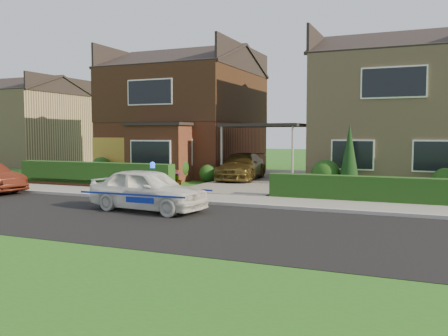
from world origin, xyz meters
The scene contains 24 objects.
ground centered at (0.00, 0.00, 0.00)m, with size 120.00×120.00×0.00m, color #1D5316.
road centered at (0.00, 0.00, 0.00)m, with size 60.00×6.00×0.02m, color black.
kerb centered at (0.00, 3.05, 0.06)m, with size 60.00×0.16×0.12m, color #9E9993.
sidewalk centered at (0.00, 4.10, 0.05)m, with size 60.00×2.00×0.10m, color slate.
driveway centered at (0.00, 11.00, 0.06)m, with size 3.80×12.00×0.12m, color #666059.
house_left centered at (-5.78, 13.90, 3.81)m, with size 7.50×9.53×7.25m.
house_right centered at (5.80, 13.99, 3.66)m, with size 7.50×8.06×7.25m.
carport_link centered at (0.00, 10.95, 2.66)m, with size 3.80×3.00×2.77m.
garage_door centered at (-8.25, 9.96, 1.05)m, with size 2.20×0.10×2.10m, color olive.
dwarf_wall centered at (-5.80, 5.30, 0.18)m, with size 7.70×0.25×0.36m, color brown.
hedge_left centered at (-5.80, 5.45, 0.00)m, with size 7.50×0.55×0.90m, color #113611.
hedge_right centered at (5.80, 5.35, 0.00)m, with size 7.50×0.55×0.80m, color #113611.
shrub_left_far centered at (-8.50, 9.50, 0.54)m, with size 1.08×1.08×1.08m, color #113611.
shrub_left_mid centered at (-4.00, 9.30, 0.66)m, with size 1.32×1.32×1.32m, color #113611.
shrub_left_near centered at (-2.40, 9.60, 0.42)m, with size 0.84×0.84×0.84m, color #113611.
shrub_right_near centered at (3.20, 9.40, 0.60)m, with size 1.20×1.20×1.20m, color #113611.
shrub_right_mid centered at (7.80, 9.50, 0.48)m, with size 0.96×0.96×0.96m, color #113611.
conifer_a centered at (4.20, 9.20, 1.30)m, with size 0.90×0.90×2.60m, color black.
neighbour_left centered at (-20.00, 16.00, 2.60)m, with size 6.50×7.00×5.20m, color tan.
police_car centered at (-0.48, 1.20, 0.63)m, with size 3.41×3.85×1.43m.
driveway_car centered at (-1.00, 10.39, 0.74)m, with size 1.73×4.26×1.24m, color brown.
potted_plant_a centered at (-4.53, 6.00, 0.36)m, with size 0.38×0.26×0.73m, color gray.
potted_plant_b centered at (-4.27, 6.14, 0.34)m, with size 0.30×0.37×0.67m, color gray.
potted_plant_c centered at (-2.50, 6.64, 0.41)m, with size 0.46×0.46×0.81m, color gray.
Camera 1 is at (7.00, -10.77, 2.29)m, focal length 38.00 mm.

